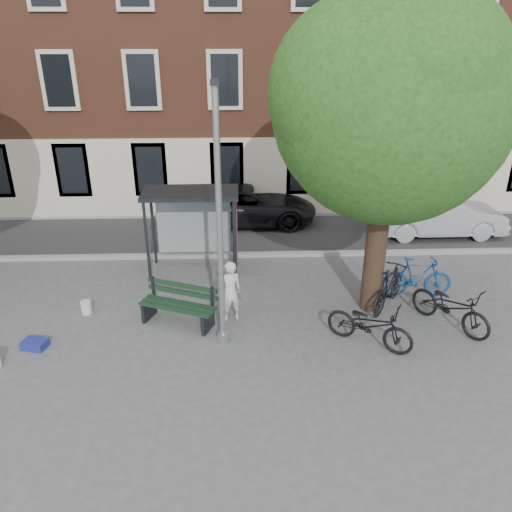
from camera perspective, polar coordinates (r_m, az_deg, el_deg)
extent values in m
plane|color=#4C4C4F|center=(12.47, -3.76, -9.66)|extent=(90.00, 90.00, 0.00)
cube|color=#28282B|center=(18.68, -3.28, 2.48)|extent=(40.00, 4.00, 0.01)
cube|color=gray|center=(16.82, -3.38, 0.11)|extent=(40.00, 0.25, 0.12)
cube|color=gray|center=(20.53, -3.20, 4.71)|extent=(40.00, 0.25, 0.12)
cube|color=brown|center=(23.33, -3.48, 24.46)|extent=(30.00, 8.00, 14.00)
cylinder|color=#9EA0A3|center=(11.07, -4.19, 3.32)|extent=(0.14, 0.14, 6.00)
cylinder|color=#9EA0A3|center=(12.40, -3.78, -9.20)|extent=(0.28, 0.28, 0.24)
cube|color=#1E2328|center=(10.37, -4.73, 19.23)|extent=(0.18, 0.35, 0.12)
cylinder|color=black|center=(13.43, 13.50, 0.59)|extent=(0.56, 0.56, 3.40)
sphere|color=#204514|center=(12.45, 15.21, 16.36)|extent=(5.60, 5.60, 5.60)
sphere|color=#204514|center=(13.06, 18.93, 18.49)|extent=(3.92, 3.92, 3.92)
sphere|color=#204514|center=(11.92, 11.93, 17.80)|extent=(4.20, 4.20, 4.20)
sphere|color=#204514|center=(11.60, 17.83, 18.52)|extent=(3.64, 3.64, 3.64)
cube|color=#1E2328|center=(15.12, -12.35, 1.58)|extent=(0.08, 0.08, 2.50)
cube|color=#1E2328|center=(14.87, -2.44, 1.76)|extent=(0.08, 0.08, 2.50)
cube|color=#1E2328|center=(16.21, -11.68, 3.23)|extent=(0.08, 0.08, 2.50)
cube|color=#1E2328|center=(15.98, -2.44, 3.42)|extent=(0.08, 0.08, 2.50)
cube|color=#1E2328|center=(15.05, -7.52, 7.17)|extent=(2.85, 1.45, 0.12)
cube|color=#8C999E|center=(16.00, -7.11, 3.75)|extent=(2.34, 0.04, 2.00)
cube|color=#1E2328|center=(15.38, -2.45, 3.05)|extent=(0.12, 1.14, 2.12)
cube|color=#D84C19|center=(15.38, -2.19, 3.06)|extent=(0.02, 0.90, 1.62)
imported|color=silver|center=(12.88, -2.98, -4.05)|extent=(0.71, 0.58, 1.68)
cube|color=#1E2328|center=(13.51, -12.13, -5.99)|extent=(0.32, 0.62, 0.51)
cube|color=#1E2328|center=(12.77, -5.50, -7.44)|extent=(0.32, 0.62, 0.51)
cube|color=black|center=(12.83, -9.43, -6.07)|extent=(1.90, 0.88, 0.05)
cube|color=black|center=(12.98, -8.99, -5.65)|extent=(1.90, 0.88, 0.05)
cube|color=black|center=(13.13, -8.57, -5.23)|extent=(1.90, 0.88, 0.05)
cube|color=black|center=(13.11, -8.40, -4.13)|extent=(1.87, 0.81, 0.11)
cube|color=black|center=(13.01, -8.45, -3.33)|extent=(1.87, 0.81, 0.11)
imported|color=black|center=(12.31, 12.87, -7.66)|extent=(2.20, 1.83, 1.13)
imported|color=navy|center=(14.84, 17.91, -2.30)|extent=(2.01, 0.68, 1.19)
imported|color=black|center=(13.62, 21.36, -5.39)|extent=(1.92, 2.29, 1.18)
imported|color=black|center=(14.02, 14.96, -3.48)|extent=(1.67, 1.97, 1.22)
imported|color=black|center=(19.58, -0.97, 5.87)|extent=(5.38, 2.54, 1.48)
imported|color=#ADB0B5|center=(19.56, 20.12, 4.46)|extent=(4.79, 1.74, 1.57)
cube|color=navy|center=(13.27, -23.95, -9.18)|extent=(0.63, 0.52, 0.20)
cylinder|color=silver|center=(14.21, -18.82, -5.58)|extent=(0.30, 0.30, 0.36)
cylinder|color=#9EA0A3|center=(13.70, 13.42, -2.81)|extent=(0.04, 0.04, 1.72)
cube|color=yellow|center=(13.40, 13.71, -0.08)|extent=(0.31, 0.05, 0.40)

